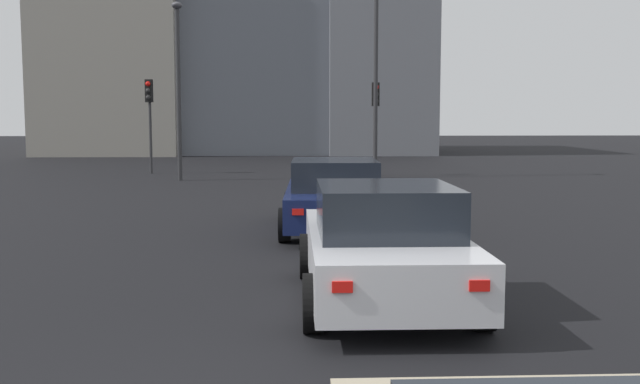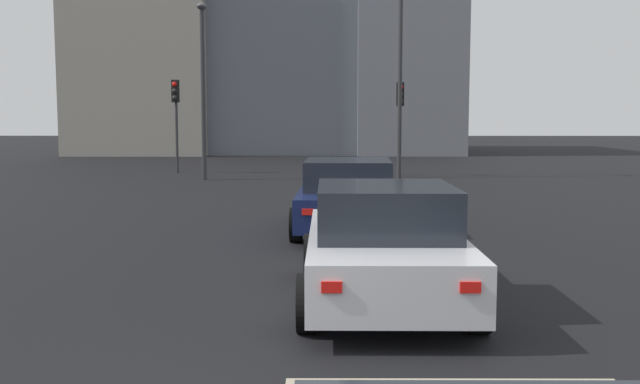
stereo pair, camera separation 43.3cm
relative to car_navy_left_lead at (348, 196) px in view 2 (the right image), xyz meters
name	(u,v)px [view 2 (the right image)]	position (x,y,z in m)	size (l,w,h in m)	color
car_navy_left_lead	(348,196)	(0.00, 0.00, 0.00)	(4.67, 2.22, 1.45)	#141E4C
car_white_left_second	(384,246)	(-5.72, -0.29, 0.01)	(4.29, 2.06, 1.48)	silver
traffic_light_near_left	(400,109)	(13.57, -2.37, 1.88)	(0.32, 0.29, 3.59)	#2D2D30
traffic_light_near_right	(176,106)	(14.92, 6.53, 2.00)	(0.33, 0.30, 3.75)	#2D2D30
street_lamp_kerbside	(400,43)	(12.66, -2.27, 4.27)	(0.56, 0.36, 8.61)	#2D2D30
street_lamp_far	(203,75)	(11.73, 4.87, 3.07)	(0.56, 0.36, 6.30)	#2D2D30
building_facade_left	(402,61)	(33.49, -4.46, 5.14)	(12.87, 6.29, 11.71)	slate
building_facade_center	(279,20)	(33.64, 3.54, 7.77)	(11.72, 10.09, 16.95)	slate
building_facade_right	(155,27)	(33.18, 11.54, 7.30)	(12.82, 8.32, 16.02)	gray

